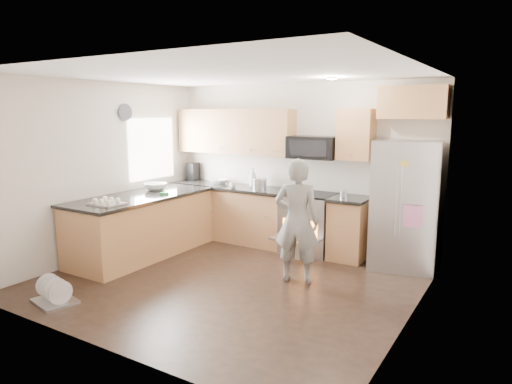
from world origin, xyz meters
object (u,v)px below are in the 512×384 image
Objects in this scene: person at (297,221)px; stove_range at (309,209)px; dish_rack at (55,296)px; refrigerator at (404,205)px.

stove_range is at bearing -86.94° from person.
dish_rack is at bearing 30.21° from person.
dish_rack is at bearing -117.03° from stove_range.
stove_range is 1.44m from refrigerator.
person is at bearing -139.90° from refrigerator.
person is 2.99m from dish_rack.
refrigerator reaches higher than dish_rack.
stove_range is at bearing 62.97° from dish_rack.
stove_range reaches higher than dish_rack.
dish_rack is at bearing -143.28° from refrigerator.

